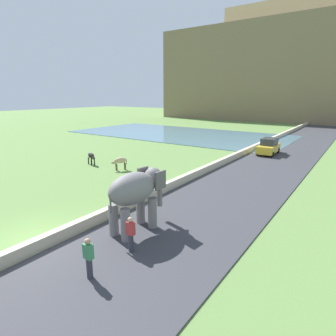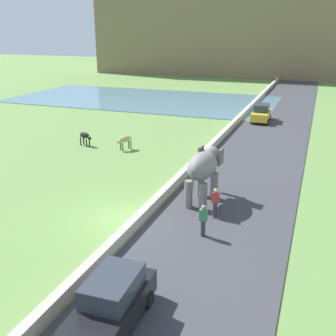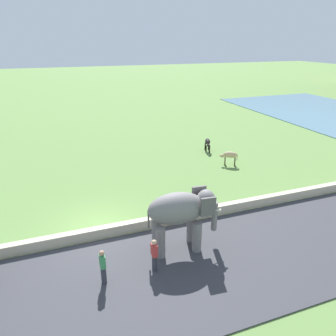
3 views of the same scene
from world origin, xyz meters
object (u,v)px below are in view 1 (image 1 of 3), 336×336
object	(u,v)px
cow_tan	(120,161)
person_trailing	(89,258)
elephant	(136,191)
car_yellow	(269,147)
person_beside_elephant	(131,234)
cow_black	(91,156)

from	to	relation	value
cow_tan	person_trailing	bearing A→B (deg)	-49.71
elephant	car_yellow	distance (m)	22.22
person_beside_elephant	cow_black	bearing A→B (deg)	145.34
elephant	cow_black	size ratio (longest dim) A/B	2.49
person_trailing	cow_tan	world-z (taller)	person_trailing
elephant	cow_tan	world-z (taller)	elephant
elephant	person_beside_elephant	size ratio (longest dim) A/B	2.16
car_yellow	person_trailing	bearing A→B (deg)	-87.51
elephant	cow_black	xyz separation A→B (m)	(-12.41, 7.67, -1.20)
car_yellow	cow_black	bearing A→B (deg)	-130.47
person_beside_elephant	person_trailing	world-z (taller)	same
cow_tan	car_yellow	bearing A→B (deg)	58.80
elephant	car_yellow	xyz separation A→B (m)	(-0.02, 22.19, -1.14)
person_beside_elephant	car_yellow	world-z (taller)	car_yellow
cow_tan	cow_black	bearing A→B (deg)	-178.44
cow_black	person_trailing	bearing A→B (deg)	-40.48
person_beside_elephant	person_trailing	distance (m)	2.18
person_beside_elephant	cow_tan	xyz separation A→B (m)	(-9.89, 9.46, -0.04)
person_beside_elephant	elephant	bearing A→B (deg)	123.80
person_beside_elephant	cow_tan	size ratio (longest dim) A/B	1.20
person_trailing	cow_black	world-z (taller)	person_trailing
person_beside_elephant	car_yellow	bearing A→B (deg)	92.77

